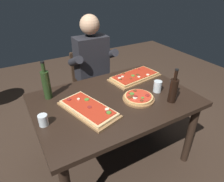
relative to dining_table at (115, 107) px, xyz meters
The scene contains 11 objects.
ground_plane 0.64m from the dining_table, ahead, with size 6.40×6.40×0.00m, color #38281E.
dining_table is the anchor object (origin of this frame).
pizza_rectangular_front 0.47m from the dining_table, 31.54° to the left, with size 0.57×0.34×0.05m.
pizza_rectangular_left 0.31m from the dining_table, 169.14° to the right, with size 0.39×0.57×0.05m.
pizza_round_far 0.24m from the dining_table, 35.41° to the right, with size 0.28×0.28×0.05m.
wine_bottle_dark 0.64m from the dining_table, 148.82° to the left, with size 0.07×0.07×0.34m.
oil_bottle_amber 0.53m from the dining_table, 35.36° to the right, with size 0.07×0.07×0.30m.
tumbler_near_camera 0.44m from the dining_table, 12.95° to the right, with size 0.07×0.07×0.11m.
tumbler_far_side 0.65m from the dining_table, behind, with size 0.07×0.07×0.09m.
diner_chair 0.88m from the dining_table, 80.82° to the left, with size 0.44×0.44×0.87m.
seated_diner 0.75m from the dining_table, 79.35° to the left, with size 0.53×0.41×1.33m.
Camera 1 is at (-0.77, -1.28, 1.69)m, focal length 31.87 mm.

